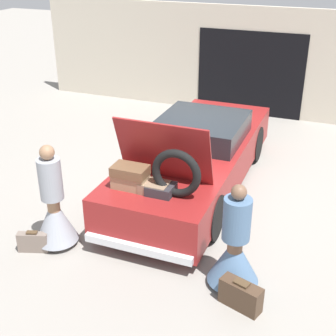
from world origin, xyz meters
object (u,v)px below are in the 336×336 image
car (195,157)px  person_left (54,211)px  suitcase_beside_left_person (33,242)px  suitcase_beside_right_person (241,295)px  person_right (234,251)px

car → person_left: bearing=-118.4°
suitcase_beside_left_person → suitcase_beside_right_person: (3.20, -0.03, 0.03)m
car → person_left: (-1.39, -2.57, -0.02)m
person_right → suitcase_beside_left_person: size_ratio=3.24×
person_left → suitcase_beside_right_person: 3.02m
person_left → person_right: bearing=91.1°
person_left → car: bearing=151.3°
person_right → suitcase_beside_right_person: bearing=-145.8°
person_right → person_left: bearing=98.7°
suitcase_beside_left_person → suitcase_beside_right_person: size_ratio=0.80×
car → person_right: car is taller
car → suitcase_beside_left_person: size_ratio=10.98×
car → suitcase_beside_right_person: car is taller
car → person_right: size_ratio=3.39×
car → suitcase_beside_right_person: (1.59, -2.90, -0.42)m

